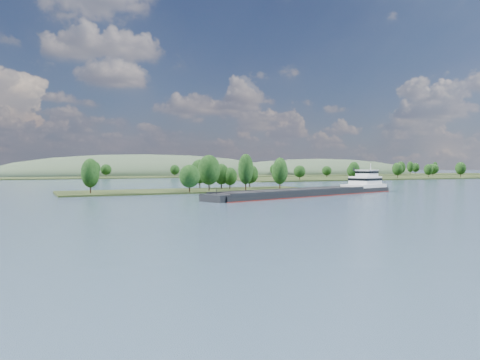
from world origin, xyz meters
name	(u,v)px	position (x,y,z in m)	size (l,w,h in m)	color
ground	(262,203)	(0.00, 120.00, 0.00)	(1800.00, 1800.00, 0.00)	#3B5066
tree_island	(209,180)	(6.96, 179.10, 4.35)	(100.00, 32.85, 15.44)	#243116
right_bank	(409,176)	(231.47, 299.42, 0.97)	(320.00, 90.00, 15.08)	#243116
back_shoreline	(116,177)	(8.93, 399.89, 0.73)	(900.00, 60.00, 15.17)	#243116
hill_east	(320,174)	(260.00, 470.00, 0.00)	(260.00, 140.00, 36.00)	#364A33
hill_west	(148,175)	(60.00, 500.00, 0.00)	(320.00, 160.00, 44.00)	#364A33
cargo_barge	(320,190)	(34.67, 142.43, 1.48)	(85.75, 35.86, 11.73)	black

